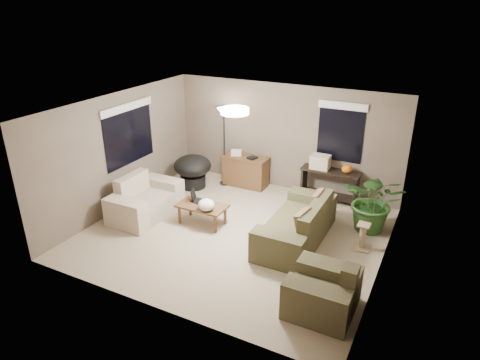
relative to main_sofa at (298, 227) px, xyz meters
The scene contains 20 objects.
room_shell 1.55m from the main_sofa, 166.88° to the right, with size 5.50×5.50×5.50m.
main_sofa is the anchor object (origin of this frame).
throw_pillows 0.44m from the main_sofa, ahead, with size 0.29×1.36×0.47m.
loveseat 3.29m from the main_sofa, behind, with size 0.90×1.60×0.85m.
armchair 1.96m from the main_sofa, 59.55° to the right, with size 0.95×1.00×0.85m.
coffee_table 1.98m from the main_sofa, behind, with size 1.00×0.55×0.42m.
laptop 2.15m from the main_sofa, behind, with size 0.41×0.27×0.24m.
plastic_bag 1.83m from the main_sofa, 167.02° to the right, with size 0.34×0.30×0.23m, color white.
desk 2.77m from the main_sofa, 137.32° to the left, with size 1.10×0.50×0.75m.
desk_papers 2.92m from the main_sofa, 139.58° to the left, with size 0.72×0.32×0.12m.
console_table 1.95m from the main_sofa, 89.05° to the left, with size 1.30×0.40×0.75m.
pumpkin 2.05m from the main_sofa, 78.86° to the left, with size 0.23×0.23×0.19m, color orange.
cardboard_box 2.05m from the main_sofa, 96.40° to the left, with size 0.41×0.31×0.31m, color beige.
papasan_chair 3.36m from the main_sofa, 158.72° to the left, with size 0.97×0.97×0.80m.
floor_lamp 3.33m from the main_sofa, 145.73° to the left, with size 0.32×0.32×1.91m.
ceiling_fixture 2.47m from the main_sofa, 166.88° to the right, with size 0.50×0.50×0.10m, color white.
houseplant 1.57m from the main_sofa, 41.79° to the left, with size 1.13×1.25×0.98m, color #2D5923.
cat_scratching_post 1.18m from the main_sofa, 13.37° to the left, with size 0.32×0.32×0.50m.
window_left 4.19m from the main_sofa, behind, with size 0.05×1.56×1.33m.
window_back 2.66m from the main_sofa, 87.25° to the left, with size 1.06×0.05×1.33m.
Camera 1 is at (3.40, -6.50, 4.28)m, focal length 32.00 mm.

